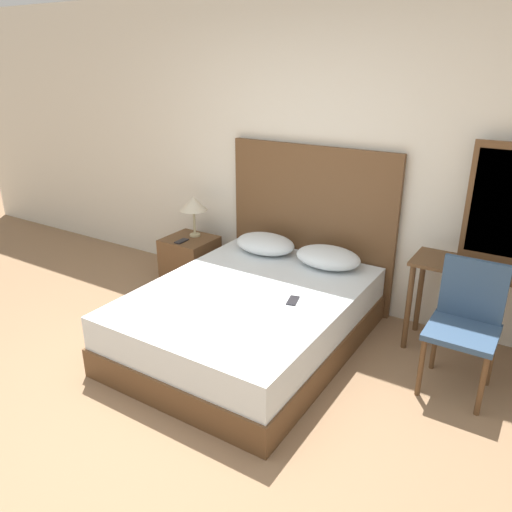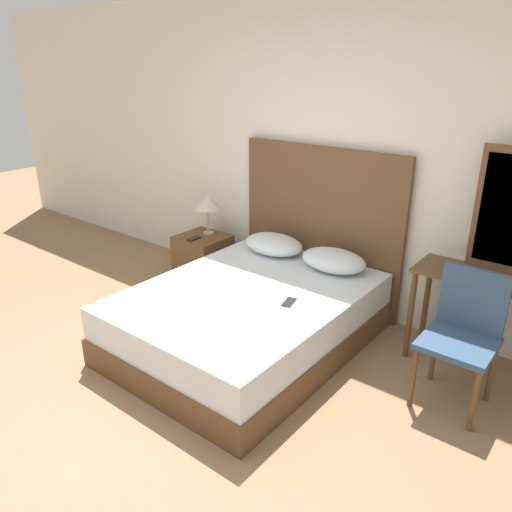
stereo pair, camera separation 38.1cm
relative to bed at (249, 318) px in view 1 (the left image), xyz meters
name	(u,v)px [view 1 (the left image)]	position (x,y,z in m)	size (l,w,h in m)	color
ground_plane	(147,434)	(0.03, -1.20, -0.24)	(16.00, 16.00, 0.00)	#8C6B4C
wall_back	(320,155)	(0.03, 1.10, 1.11)	(10.00, 0.06, 2.70)	silver
bed	(249,318)	(0.00, 0.00, 0.00)	(1.52, 1.99, 0.48)	brown
headboard	(310,225)	(0.00, 1.02, 0.48)	(1.60, 0.05, 1.44)	brown
pillow_left	(265,244)	(-0.31, 0.75, 0.33)	(0.57, 0.39, 0.17)	silver
pillow_right	(328,257)	(0.31, 0.75, 0.33)	(0.57, 0.39, 0.17)	silver
phone_on_bed	(293,300)	(0.37, 0.02, 0.25)	(0.11, 0.16, 0.01)	#232328
nightstand	(190,260)	(-1.15, 0.68, 0.00)	(0.47, 0.45, 0.47)	brown
table_lamp	(193,204)	(-1.15, 0.77, 0.56)	(0.27, 0.27, 0.40)	tan
phone_on_nightstand	(181,241)	(-1.16, 0.57, 0.24)	(0.07, 0.15, 0.01)	black
vanity_desk	(487,286)	(1.55, 0.78, 0.36)	(1.07, 0.40, 0.73)	brown
vanity_mirror	(504,204)	(1.55, 0.95, 0.93)	(0.52, 0.03, 0.87)	brown
chair	(466,318)	(1.51, 0.34, 0.28)	(0.44, 0.43, 0.90)	#334C6B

